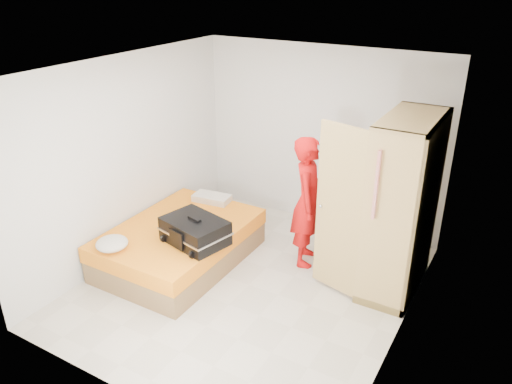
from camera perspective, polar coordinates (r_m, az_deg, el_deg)
The scene contains 7 objects.
room at distance 5.52m, azimuth -0.91°, elevation 0.54°, with size 4.00×4.02×2.60m.
bed at distance 6.57m, azimuth -8.67°, elevation -5.90°, with size 1.42×2.02×0.50m.
wardrobe at distance 5.89m, azimuth 15.79°, elevation -2.08°, with size 1.16×1.20×2.10m.
person at distance 6.27m, azimuth 5.98°, elevation -1.11°, with size 0.62×0.41×1.70m, color red.
suitcase at distance 6.02m, azimuth -7.01°, elevation -4.45°, with size 0.87×0.72×0.33m.
round_cushion at distance 6.11m, azimuth -16.14°, elevation -5.67°, with size 0.38×0.38×0.14m, color silver.
pillow at distance 7.07m, azimuth -5.07°, elevation -0.69°, with size 0.52×0.26×0.09m, color silver.
Camera 1 is at (2.61, -4.32, 3.54)m, focal length 35.00 mm.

